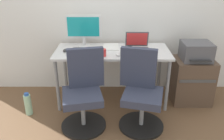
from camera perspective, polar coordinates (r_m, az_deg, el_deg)
ground_plane at (r=3.48m, az=-0.00°, el=-7.06°), size 5.28×5.28×0.00m
back_wall at (r=3.43m, az=-0.01°, el=15.66°), size 4.40×0.04×2.60m
desk at (r=3.19m, az=-0.00°, el=3.49°), size 1.53×0.66×0.76m
office_chair_left at (r=2.80m, az=-6.92°, el=-5.60°), size 0.54×0.54×0.94m
office_chair_right at (r=2.80m, az=6.89°, el=-5.59°), size 0.54×0.54×0.94m
side_cabinet at (r=3.50m, az=18.59°, el=-2.40°), size 0.53×0.43×0.63m
printer at (r=3.33m, az=19.57°, el=4.32°), size 0.38×0.40×0.24m
water_bottle_on_floor at (r=3.28m, az=-19.71°, el=-7.81°), size 0.09×0.09×0.31m
desktop_monitor at (r=3.29m, az=-7.01°, el=9.91°), size 0.48×0.18×0.43m
open_laptop at (r=3.20m, az=6.02°, el=5.92°), size 0.31×0.26×0.23m
keyboard_by_monitor at (r=3.19m, az=-6.50°, el=4.98°), size 0.34×0.12×0.02m
keyboard_by_laptop at (r=2.97m, az=6.57°, el=3.48°), size 0.34×0.12×0.02m
mouse_by_monitor at (r=2.97m, az=1.30°, el=3.78°), size 0.06×0.10×0.03m
mouse_by_laptop at (r=3.17m, az=-11.35°, el=4.65°), size 0.06×0.10×0.03m
coffee_mug at (r=2.94m, az=-2.30°, el=4.20°), size 0.08×0.08×0.09m
pen_cup at (r=3.33m, az=4.27°, el=6.66°), size 0.07×0.07×0.10m
paper_pile at (r=3.29m, az=-0.36°, el=5.63°), size 0.21×0.30×0.01m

